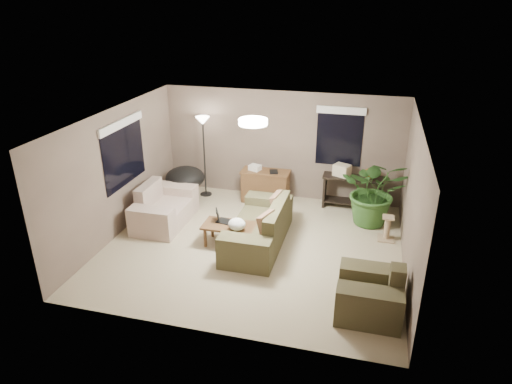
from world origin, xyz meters
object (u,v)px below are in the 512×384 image
(loveseat, at_px, (164,209))
(desk, at_px, (265,186))
(main_sofa, at_px, (260,230))
(cat_scratching_post, at_px, (387,230))
(console_table, at_px, (352,190))
(floor_lamp, at_px, (203,130))
(papasan_chair, at_px, (185,181))
(armchair, at_px, (370,295))
(coffee_table, at_px, (229,228))
(houseplant, at_px, (374,198))

(loveseat, relative_size, desk, 1.45)
(main_sofa, height_order, cat_scratching_post, main_sofa)
(console_table, distance_m, floor_lamp, 3.61)
(loveseat, height_order, cat_scratching_post, loveseat)
(papasan_chair, relative_size, floor_lamp, 0.54)
(desk, bearing_deg, main_sofa, -79.36)
(armchair, height_order, desk, armchair)
(coffee_table, distance_m, console_table, 3.12)
(coffee_table, height_order, houseplant, houseplant)
(desk, xyz_separation_m, console_table, (1.94, 0.15, 0.06))
(console_table, distance_m, houseplant, 0.83)
(floor_lamp, distance_m, houseplant, 4.07)
(console_table, bearing_deg, armchair, -81.83)
(loveseat, bearing_deg, console_table, 24.67)
(main_sofa, xyz_separation_m, coffee_table, (-0.56, -0.19, 0.06))
(floor_lamp, bearing_deg, console_table, 2.32)
(main_sofa, relative_size, loveseat, 1.38)
(desk, xyz_separation_m, cat_scratching_post, (2.72, -1.16, -0.16))
(desk, distance_m, houseplant, 2.49)
(papasan_chair, distance_m, cat_scratching_post, 4.61)
(desk, bearing_deg, console_table, 4.36)
(coffee_table, relative_size, houseplant, 0.68)
(papasan_chair, height_order, floor_lamp, floor_lamp)
(main_sofa, height_order, papasan_chair, main_sofa)
(armchair, xyz_separation_m, desk, (-2.47, 3.52, 0.08))
(desk, distance_m, cat_scratching_post, 2.96)
(main_sofa, height_order, coffee_table, main_sofa)
(coffee_table, bearing_deg, desk, 84.59)
(coffee_table, xyz_separation_m, papasan_chair, (-1.62, 1.73, 0.11))
(desk, bearing_deg, papasan_chair, -168.09)
(main_sofa, distance_m, loveseat, 2.21)
(papasan_chair, bearing_deg, houseplant, -1.79)
(loveseat, xyz_separation_m, desk, (1.82, 1.58, 0.08))
(coffee_table, distance_m, desk, 2.12)
(armchair, bearing_deg, houseplant, 90.83)
(main_sofa, relative_size, desk, 2.00)
(loveseat, relative_size, console_table, 1.23)
(loveseat, distance_m, papasan_chair, 1.21)
(loveseat, height_order, houseplant, houseplant)
(cat_scratching_post, bearing_deg, floor_lamp, 164.46)
(armchair, height_order, papasan_chair, armchair)
(floor_lamp, bearing_deg, armchair, -41.83)
(main_sofa, xyz_separation_m, papasan_chair, (-2.18, 1.54, 0.17))
(coffee_table, xyz_separation_m, houseplant, (2.63, 1.60, 0.22))
(main_sofa, xyz_separation_m, floor_lamp, (-1.83, 1.93, 1.30))
(console_table, xyz_separation_m, papasan_chair, (-3.76, -0.53, 0.03))
(armchair, height_order, coffee_table, armchair)
(cat_scratching_post, bearing_deg, coffee_table, -161.91)
(console_table, bearing_deg, cat_scratching_post, -59.17)
(loveseat, bearing_deg, coffee_table, -18.21)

